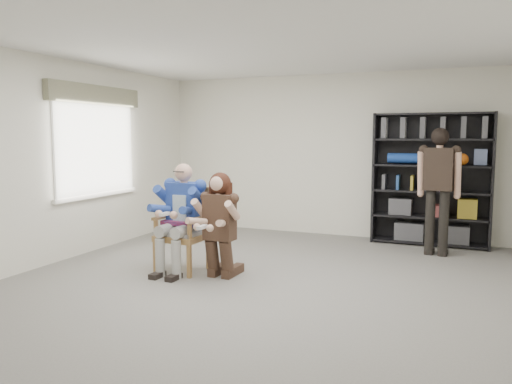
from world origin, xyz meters
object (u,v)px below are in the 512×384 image
at_px(seated_man, 182,217).
at_px(bookshelf, 431,180).
at_px(armchair, 182,230).
at_px(standing_man, 438,193).
at_px(kneeling_woman, 218,227).

distance_m(seated_man, bookshelf, 4.06).
distance_m(armchair, standing_man, 3.70).
relative_size(seated_man, kneeling_woman, 1.09).
xyz_separation_m(seated_man, standing_man, (2.99, 2.15, 0.22)).
height_order(seated_man, bookshelf, bookshelf).
distance_m(armchair, bookshelf, 4.07).
bearing_deg(bookshelf, kneeling_woman, -127.17).
bearing_deg(standing_man, kneeling_woman, -129.56).
xyz_separation_m(armchair, seated_man, (0.00, 0.00, 0.16)).
bearing_deg(seated_man, kneeling_woman, -9.67).
relative_size(seated_man, standing_man, 0.76).
bearing_deg(kneeling_woman, standing_man, 45.38).
height_order(seated_man, standing_man, standing_man).
relative_size(armchair, kneeling_woman, 0.84).
bearing_deg(bookshelf, armchair, -134.77).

